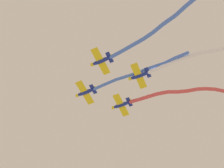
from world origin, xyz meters
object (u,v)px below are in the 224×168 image
Objects in this scene: airplane_lead at (85,92)px; airplane_left_wing at (101,61)px; airplane_right_wing at (121,105)px; airplane_slot at (139,76)px.

airplane_left_wing is (-3.82, -9.51, -0.40)m from airplane_lead.
airplane_left_wing is 1.00× the size of airplane_right_wing.
airplane_lead is 10.26m from airplane_left_wing.
airplane_right_wing is 10.27m from airplane_slot.
airplane_slot reaches higher than airplane_left_wing.
airplane_right_wing is 1.00× the size of airplane_slot.
airplane_lead reaches higher than airplane_left_wing.
airplane_lead reaches higher than airplane_slot.
airplane_slot is (9.51, -3.82, 0.20)m from airplane_left_wing.
airplane_left_wing is at bearing 92.75° from airplane_right_wing.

